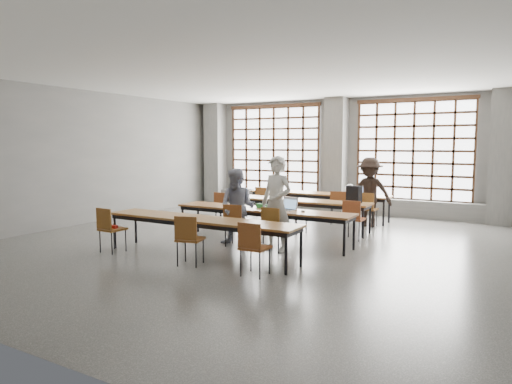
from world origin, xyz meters
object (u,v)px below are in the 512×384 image
chair_back_left (263,199)px  student_male (276,204)px  desk_row_d (200,221)px  chair_near_right (253,243)px  chair_near_mid (188,235)px  chair_mid_right (353,216)px  student_back (369,192)px  desk_row_b (291,202)px  green_box (262,206)px  laptop_front (288,207)px  chair_mid_centre (294,211)px  chair_front_right (273,225)px  desk_row_a (318,195)px  chair_near_left (109,225)px  desk_row_c (262,212)px  chair_back_mid (338,204)px  chair_mid_left (223,205)px  laptop_back (366,193)px  mouse (303,211)px  red_pouch (113,227)px  phone (267,209)px  backpack (354,194)px  chair_front_left (235,221)px  student_female (238,207)px  chair_back_right (367,206)px  plastic_bag (350,189)px

chair_back_left → student_male: 4.08m
desk_row_d → chair_near_right: size_ratio=4.55×
chair_near_mid → desk_row_d: bearing=109.4°
chair_mid_right → student_back: student_back is taller
desk_row_b → green_box: bearing=-85.1°
laptop_front → green_box: 0.61m
chair_mid_centre → chair_front_right: (0.42, -1.84, 0.00)m
student_male → laptop_front: 0.63m
desk_row_d → desk_row_a: bearing=87.5°
green_box → chair_near_left: bearing=-130.9°
desk_row_c → chair_back_mid: (0.65, 2.93, -0.13)m
chair_mid_left → chair_near_mid: 3.85m
laptop_back → mouse: (-0.22, -3.69, -0.04)m
chair_near_left → chair_near_mid: 1.92m
student_back → red_pouch: 6.35m
phone → green_box: bearing=142.0°
backpack → desk_row_d: bearing=-106.3°
desk_row_c → chair_near_right: size_ratio=4.55×
desk_row_c → mouse: bearing=-1.2°
chair_mid_left → chair_mid_right: (3.41, -0.00, 0.00)m
student_male → mouse: size_ratio=19.04×
mouse → phone: (-0.77, -0.08, -0.01)m
chair_front_left → red_pouch: chair_front_left is taller
phone → mouse: bearing=5.9°
desk_row_a → student_male: size_ratio=2.14×
chair_mid_right → student_female: bearing=-138.1°
chair_front_left → backpack: (1.69, 2.51, 0.39)m
chair_back_mid → chair_mid_right: bearing=-61.1°
chair_back_right → chair_front_right: size_ratio=1.00×
chair_back_right → chair_mid_left: bearing=-152.0°
desk_row_c → chair_front_right: size_ratio=4.55×
green_box → phone: green_box is taller
desk_row_b → chair_mid_right: bearing=-19.3°
desk_row_c → chair_back_mid: chair_back_mid is taller
backpack → plastic_bag: 1.85m
chair_back_left → mouse: chair_back_left is taller
desk_row_d → chair_back_left: size_ratio=4.55×
chair_mid_left → phone: bearing=-33.3°
phone → backpack: bearing=58.5°
desk_row_a → student_female: bearing=-91.8°
green_box → desk_row_a: bearing=92.0°
chair_mid_centre → desk_row_b: bearing=121.1°
chair_front_right → student_back: 3.79m
green_box → backpack: (1.45, 1.81, 0.15)m
student_back → laptop_back: student_back is taller
chair_mid_left → red_pouch: chair_mid_left is taller
chair_front_right → desk_row_a: bearing=100.4°
desk_row_d → laptop_back: bearing=73.6°
chair_back_mid → plastic_bag: size_ratio=3.08×
red_pouch → chair_near_left: bearing=-92.5°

